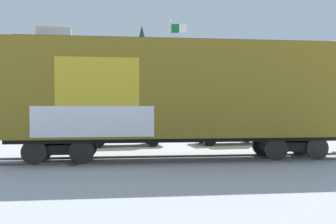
{
  "coord_description": "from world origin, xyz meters",
  "views": [
    {
      "loc": [
        -3.52,
        -14.64,
        2.11
      ],
      "look_at": [
        -0.94,
        1.22,
        1.89
      ],
      "focal_mm": 39.89,
      "sensor_mm": 36.0,
      "label": 1
    }
  ],
  "objects_px": {
    "flagpole": "(173,65)",
    "parked_car_tan": "(229,129)",
    "parked_car_silver": "(124,131)",
    "freight_car": "(179,92)"
  },
  "relations": [
    {
      "from": "parked_car_silver",
      "to": "flagpole",
      "type": "bearing_deg",
      "value": 61.55
    },
    {
      "from": "flagpole",
      "to": "parked_car_tan",
      "type": "height_order",
      "value": "flagpole"
    },
    {
      "from": "parked_car_silver",
      "to": "parked_car_tan",
      "type": "distance_m",
      "value": 5.92
    },
    {
      "from": "parked_car_silver",
      "to": "parked_car_tan",
      "type": "bearing_deg",
      "value": -0.14
    },
    {
      "from": "flagpole",
      "to": "parked_car_silver",
      "type": "bearing_deg",
      "value": -118.45
    },
    {
      "from": "freight_car",
      "to": "parked_car_tan",
      "type": "xyz_separation_m",
      "value": [
        3.97,
        5.65,
        -1.85
      ]
    },
    {
      "from": "freight_car",
      "to": "parked_car_silver",
      "type": "distance_m",
      "value": 6.28
    },
    {
      "from": "parked_car_tan",
      "to": "flagpole",
      "type": "bearing_deg",
      "value": 104.37
    },
    {
      "from": "parked_car_tan",
      "to": "freight_car",
      "type": "bearing_deg",
      "value": -125.1
    },
    {
      "from": "flagpole",
      "to": "freight_car",
      "type": "bearing_deg",
      "value": -98.97
    }
  ]
}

